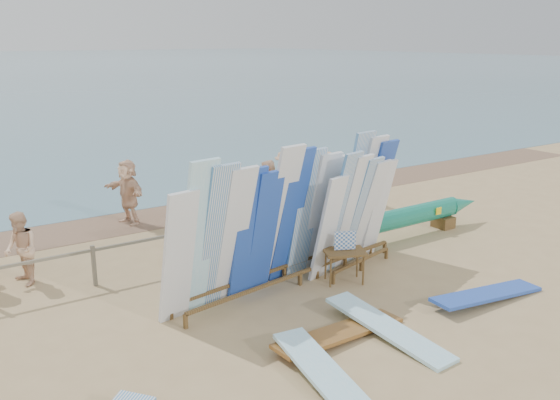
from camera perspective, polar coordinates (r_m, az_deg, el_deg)
ground at (r=11.54m, az=-3.20°, el=-11.00°), size 160.00×160.00×0.00m
wet_sand_strip at (r=17.73m, az=-14.99°, el=-1.96°), size 40.00×2.60×0.01m
fence at (r=13.79m, az=-9.54°, el=-3.87°), size 12.08×0.08×0.90m
main_surfboard_rack at (r=12.51m, az=1.21°, el=-1.93°), size 6.25×1.72×3.11m
side_surfboard_rack at (r=13.39m, az=7.17°, el=-1.50°), size 2.54×1.20×2.83m
outrigger_canoe at (r=15.89m, az=11.77°, el=-1.76°), size 5.84×0.59×0.83m
vendor_table at (r=12.90m, az=6.20°, el=-6.27°), size 1.05×0.92×1.16m
flat_board_a at (r=9.43m, az=4.70°, el=-17.58°), size 0.85×2.74×0.33m
flat_board_b at (r=10.99m, az=10.25°, el=-12.68°), size 0.73×2.73×0.29m
flat_board_d at (r=12.84m, az=19.26°, el=-9.06°), size 2.72×0.69×0.25m
flat_board_c at (r=10.78m, az=5.76°, el=-13.08°), size 2.74×0.77×0.21m
beach_chair_left at (r=14.61m, az=-7.54°, el=-4.33°), size 0.62×0.63×0.79m
beach_chair_right at (r=15.70m, az=-4.29°, el=-2.69°), size 0.67×0.69×0.92m
stroller at (r=15.94m, az=-0.85°, el=-1.92°), size 0.71×0.83×0.96m
beachgoer_2 at (r=13.72m, az=-23.67°, el=-4.35°), size 0.49×0.83×1.60m
beachgoer_9 at (r=18.39m, az=0.48°, el=2.04°), size 1.16×1.12×1.77m
beachgoer_8 at (r=16.67m, az=-1.22°, el=0.74°), size 0.97×0.87×1.83m
beachgoer_5 at (r=17.24m, az=-14.44°, el=0.77°), size 0.96×1.80×1.85m
beachgoer_10 at (r=18.96m, az=7.54°, el=2.21°), size 1.04×0.97×1.71m
beachgoer_extra_0 at (r=18.64m, az=4.50°, el=2.06°), size 1.18×0.73×1.70m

